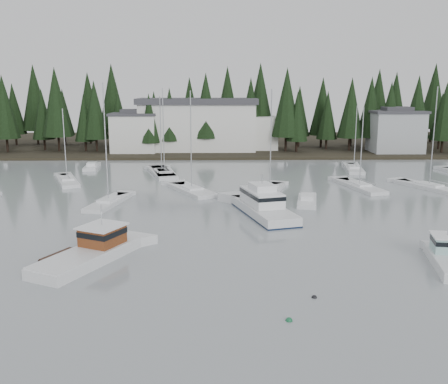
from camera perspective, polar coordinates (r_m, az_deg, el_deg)
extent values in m
plane|color=gray|center=(28.20, 1.82, -17.35)|extent=(260.00, 260.00, 0.00)
cube|color=black|center=(122.34, -0.41, 5.48)|extent=(240.00, 54.00, 1.00)
cube|color=silver|center=(105.32, -10.21, 6.57)|extent=(9.00, 7.00, 7.50)
cube|color=#38383D|center=(105.04, -10.30, 8.74)|extent=(9.54, 7.42, 0.50)
cube|color=#38383D|center=(105.01, -10.31, 9.07)|extent=(4.95, 3.85, 0.80)
cube|color=#999EA0|center=(109.52, 19.01, 6.44)|extent=(10.00, 8.00, 8.00)
cube|color=#38383D|center=(109.24, 19.17, 8.66)|extent=(10.60, 8.48, 0.50)
cube|color=#38383D|center=(109.21, 19.19, 8.97)|extent=(5.50, 4.40, 0.80)
cube|color=silver|center=(106.94, -3.03, 7.49)|extent=(24.00, 10.00, 10.00)
cube|color=#38383D|center=(106.66, -3.06, 10.33)|extent=(25.00, 11.00, 1.20)
cube|color=silver|center=(109.31, 3.36, 6.80)|extent=(10.00, 8.00, 7.00)
cube|color=silver|center=(41.73, -15.37, -7.64)|extent=(7.51, 10.52, 1.46)
cube|color=silver|center=(41.48, -15.43, -6.61)|extent=(7.36, 10.31, 0.13)
cube|color=#512810|center=(42.70, -13.72, -4.88)|extent=(3.82, 3.94, 1.57)
cube|color=white|center=(42.47, -13.78, -3.80)|extent=(4.30, 4.45, 0.13)
cube|color=black|center=(42.62, -13.74, -4.48)|extent=(3.90, 4.01, 0.45)
cylinder|color=#A5A8AD|center=(42.23, -13.84, -2.55)|extent=(0.08, 0.08, 1.79)
cube|color=black|center=(43.59, -18.17, -7.19)|extent=(2.80, 3.81, 0.62)
cube|color=silver|center=(54.98, 4.54, -2.44)|extent=(6.80, 12.57, 1.75)
cube|color=#0E1B34|center=(55.02, 4.54, -2.57)|extent=(6.85, 12.64, 0.24)
cube|color=white|center=(55.14, 4.34, -0.59)|extent=(4.61, 6.83, 1.58)
cube|color=black|center=(55.05, 4.35, -0.20)|extent=(4.69, 6.91, 0.44)
cube|color=white|center=(54.90, 4.36, 0.58)|extent=(2.98, 3.61, 0.71)
cylinder|color=#A5A8AD|center=(54.73, 4.38, 1.48)|extent=(0.10, 0.10, 1.20)
cube|color=#91BEBA|center=(44.09, 24.12, -5.45)|extent=(2.55, 2.63, 1.31)
cube|color=white|center=(43.90, 24.20, -4.58)|extent=(2.87, 2.97, 0.11)
cube|color=black|center=(44.02, 24.15, -5.13)|extent=(2.61, 2.67, 0.37)
cube|color=silver|center=(76.98, -17.48, 1.06)|extent=(6.23, 10.49, 1.05)
cube|color=white|center=(76.86, -17.51, 1.53)|extent=(2.94, 3.91, 0.30)
cylinder|color=#A5A8AD|center=(76.17, -17.75, 5.22)|extent=(0.14, 0.14, 10.22)
cube|color=silver|center=(80.91, -7.13, 2.03)|extent=(5.59, 10.09, 1.05)
cube|color=white|center=(80.80, -7.14, 2.48)|extent=(2.92, 3.73, 0.30)
cylinder|color=#A5A8AD|center=(80.06, -7.25, 6.58)|extent=(0.14, 0.14, 11.85)
cube|color=silver|center=(87.10, 14.60, 2.44)|extent=(4.04, 10.33, 1.05)
cube|color=white|center=(87.00, 14.62, 2.86)|extent=(2.28, 3.65, 0.30)
cylinder|color=#A5A8AD|center=(86.38, 14.80, 6.13)|extent=(0.14, 0.14, 10.24)
cube|color=silver|center=(74.36, 22.38, 0.33)|extent=(6.83, 10.67, 1.05)
cube|color=white|center=(74.24, 22.42, 0.82)|extent=(3.14, 4.02, 0.30)
cylinder|color=#A5A8AD|center=(73.36, 22.83, 5.83)|extent=(0.14, 0.14, 13.31)
cube|color=silver|center=(71.83, 15.19, 0.44)|extent=(5.05, 11.05, 1.05)
cube|color=white|center=(71.71, 15.22, 0.95)|extent=(2.66, 3.98, 0.30)
cylinder|color=#A5A8AD|center=(70.94, 15.45, 5.06)|extent=(0.14, 0.14, 10.60)
cube|color=silver|center=(66.85, -3.71, 0.00)|extent=(7.22, 10.16, 1.05)
cube|color=white|center=(66.72, -3.72, 0.54)|extent=(3.39, 3.95, 0.30)
cylinder|color=#A5A8AD|center=(65.76, -3.79, 5.91)|extent=(0.14, 0.14, 12.80)
cube|color=silver|center=(67.07, 5.26, 0.01)|extent=(5.44, 9.41, 1.05)
cube|color=white|center=(66.94, 5.27, 0.55)|extent=(2.73, 3.51, 0.30)
cylinder|color=#A5A8AD|center=(65.98, 5.38, 5.99)|extent=(0.14, 0.14, 13.00)
cube|color=silver|center=(61.23, -13.05, -1.40)|extent=(4.30, 9.71, 1.05)
cube|color=white|center=(61.09, -13.07, -0.81)|extent=(2.31, 3.48, 0.30)
cylinder|color=#A5A8AD|center=(60.00, -13.38, 5.50)|extent=(0.14, 0.14, 13.76)
cube|color=silver|center=(80.23, -6.81, 1.95)|extent=(5.31, 11.13, 1.05)
cube|color=white|center=(80.13, -6.83, 2.41)|extent=(2.85, 4.03, 0.30)
cylinder|color=#A5A8AD|center=(79.32, -6.94, 6.99)|extent=(0.14, 0.14, 13.10)
cube|color=silver|center=(61.06, 9.47, -1.22)|extent=(3.52, 7.17, 0.90)
cube|color=white|center=(60.91, 9.49, -0.58)|extent=(1.90, 2.45, 0.55)
cube|color=silver|center=(88.79, -14.87, 2.65)|extent=(2.82, 6.70, 0.90)
cube|color=white|center=(88.68, -14.89, 3.10)|extent=(1.69, 2.22, 0.55)
sphere|color=#145933|center=(31.21, 7.44, -14.39)|extent=(0.43, 0.43, 0.43)
sphere|color=black|center=(34.53, 10.27, -11.80)|extent=(0.37, 0.37, 0.37)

